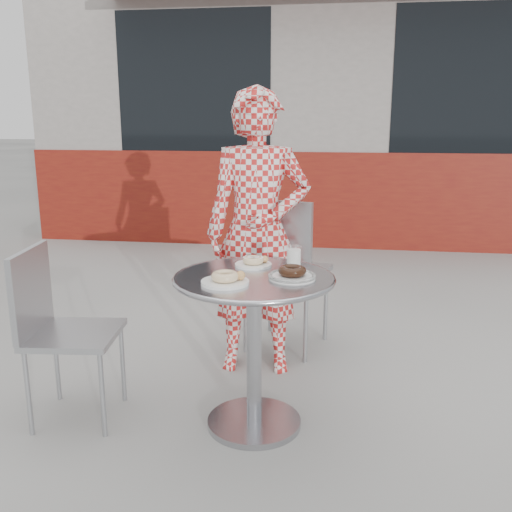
# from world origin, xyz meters

# --- Properties ---
(ground) EXTENTS (60.00, 60.00, 0.00)m
(ground) POSITION_xyz_m (0.00, 0.00, 0.00)
(ground) COLOR #AAA7A2
(ground) RESTS_ON ground
(storefront) EXTENTS (6.02, 4.55, 3.00)m
(storefront) POSITION_xyz_m (-0.00, 5.56, 1.49)
(storefront) COLOR gray
(storefront) RESTS_ON ground
(bistro_table) EXTENTS (0.69, 0.69, 0.70)m
(bistro_table) POSITION_xyz_m (-0.03, -0.04, 0.53)
(bistro_table) COLOR #B2B2B7
(bistro_table) RESTS_ON ground
(chair_far) EXTENTS (0.54, 0.54, 0.92)m
(chair_far) POSITION_xyz_m (0.02, 0.88, 0.28)
(chair_far) COLOR #A0A2A7
(chair_far) RESTS_ON ground
(chair_left) EXTENTS (0.42, 0.42, 0.80)m
(chair_left) POSITION_xyz_m (-0.85, -0.09, 0.25)
(chair_left) COLOR #A0A2A7
(chair_left) RESTS_ON ground
(seated_person) EXTENTS (0.58, 0.41, 1.51)m
(seated_person) POSITION_xyz_m (-0.10, 0.59, 0.76)
(seated_person) COLOR #B31D1B
(seated_person) RESTS_ON ground
(plate_far) EXTENTS (0.17, 0.17, 0.04)m
(plate_far) POSITION_xyz_m (-0.05, 0.13, 0.72)
(plate_far) COLOR white
(plate_far) RESTS_ON bistro_table
(plate_near) EXTENTS (0.20, 0.20, 0.05)m
(plate_near) POSITION_xyz_m (-0.12, -0.17, 0.72)
(plate_near) COLOR white
(plate_near) RESTS_ON bistro_table
(plate_checker) EXTENTS (0.20, 0.20, 0.05)m
(plate_checker) POSITION_xyz_m (0.13, -0.05, 0.72)
(plate_checker) COLOR white
(plate_checker) RESTS_ON bistro_table
(milk_cup) EXTENTS (0.07, 0.07, 0.11)m
(milk_cup) POSITION_xyz_m (0.13, 0.11, 0.75)
(milk_cup) COLOR white
(milk_cup) RESTS_ON bistro_table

